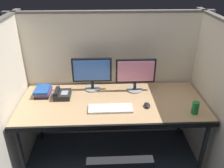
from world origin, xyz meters
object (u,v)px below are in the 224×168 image
at_px(desk, 112,106).
at_px(monitor_right, 135,73).
at_px(monitor_left, 92,72).
at_px(computer_mouse, 147,105).
at_px(keyboard_main, 110,109).
at_px(soda_can, 195,108).
at_px(book_stack, 43,92).
at_px(desk_phone, 62,94).

height_order(desk, monitor_right, monitor_right).
height_order(monitor_left, computer_mouse, monitor_left).
height_order(monitor_right, keyboard_main, monitor_right).
bearing_deg(soda_can, desk, 163.61).
bearing_deg(keyboard_main, desk, 79.88).
distance_m(desk, soda_can, 0.81).
xyz_separation_m(desk, computer_mouse, (0.34, -0.09, 0.07)).
bearing_deg(book_stack, keyboard_main, -24.03).
bearing_deg(monitor_right, soda_can, -42.69).
xyz_separation_m(monitor_right, book_stack, (-1.00, -0.05, -0.18)).
distance_m(keyboard_main, desk_phone, 0.57).
relative_size(desk, keyboard_main, 4.42).
distance_m(soda_can, desk_phone, 1.35).
relative_size(keyboard_main, desk_phone, 2.26).
relative_size(desk, desk_phone, 10.00).
relative_size(desk, soda_can, 15.57).
distance_m(monitor_right, soda_can, 0.71).
bearing_deg(computer_mouse, book_stack, 165.32).
xyz_separation_m(monitor_right, computer_mouse, (0.08, -0.34, -0.20)).
bearing_deg(desk_phone, desk, -13.67).
height_order(monitor_right, desk_phone, monitor_right).
bearing_deg(book_stack, computer_mouse, -14.68).
relative_size(monitor_left, computer_mouse, 4.48).
xyz_separation_m(computer_mouse, book_stack, (-1.08, 0.28, 0.02)).
bearing_deg(soda_can, desk_phone, 164.71).
height_order(book_stack, desk_phone, desk_phone).
xyz_separation_m(monitor_left, monitor_right, (0.47, -0.05, 0.00)).
bearing_deg(monitor_left, desk_phone, -153.44).
bearing_deg(book_stack, soda_can, -15.39).
relative_size(monitor_left, book_stack, 1.98).
bearing_deg(keyboard_main, monitor_left, 113.95).
relative_size(book_stack, desk_phone, 1.15).
bearing_deg(computer_mouse, keyboard_main, -174.36).
bearing_deg(desk_phone, keyboard_main, -27.12).
bearing_deg(monitor_right, desk_phone, -171.75).
bearing_deg(desk, book_stack, 165.67).
relative_size(computer_mouse, desk_phone, 0.51).
bearing_deg(keyboard_main, monitor_right, 52.60).
bearing_deg(monitor_left, monitor_right, -5.46).
height_order(monitor_right, computer_mouse, monitor_right).
bearing_deg(computer_mouse, desk, 164.58).
bearing_deg(desk_phone, monitor_left, 26.56).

